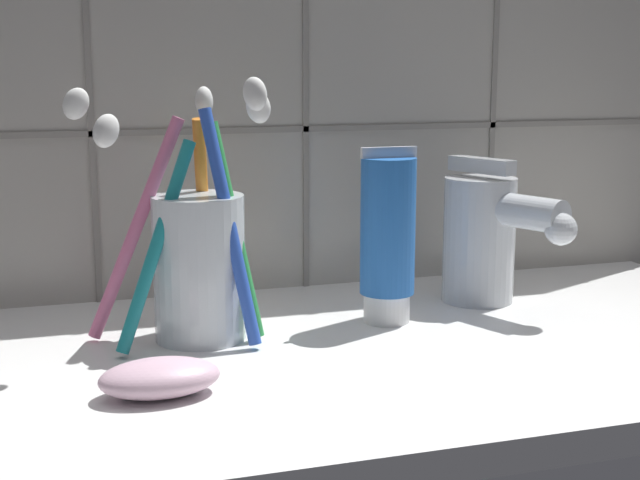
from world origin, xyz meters
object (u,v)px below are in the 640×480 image
at_px(toothbrush_cup, 198,256).
at_px(soap_bar, 160,378).
at_px(sink_faucet, 486,234).
at_px(toothpaste_tube, 388,237).

xyz_separation_m(toothbrush_cup, soap_bar, (-0.04, -0.10, -0.05)).
distance_m(toothbrush_cup, soap_bar, 0.12).
bearing_deg(toothbrush_cup, soap_bar, -111.68).
xyz_separation_m(toothbrush_cup, sink_faucet, (0.24, 0.03, -0.00)).
bearing_deg(sink_faucet, toothpaste_tube, -96.69).
bearing_deg(toothbrush_cup, sink_faucet, 6.77).
distance_m(sink_faucet, soap_bar, 0.32).
xyz_separation_m(toothpaste_tube, sink_faucet, (0.10, 0.03, -0.01)).
distance_m(toothpaste_tube, soap_bar, 0.22).
relative_size(toothpaste_tube, soap_bar, 1.86).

